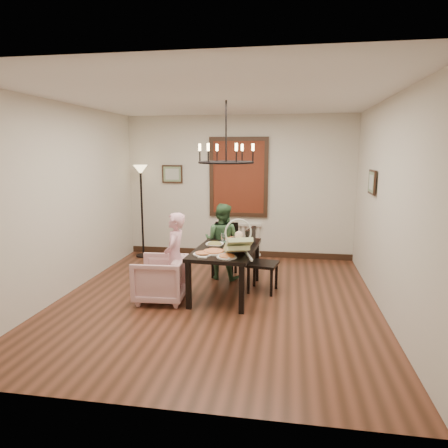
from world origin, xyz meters
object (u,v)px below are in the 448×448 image
(elderly_woman, at_px, (175,265))
(chair_far, at_px, (225,250))
(baby_bouncer, at_px, (238,244))
(seated_man, at_px, (222,248))
(chair_right, at_px, (263,260))
(floor_lamp, at_px, (142,212))
(armchair, at_px, (160,279))
(drinking_glass, at_px, (233,242))
(dining_table, at_px, (226,253))

(elderly_woman, bearing_deg, chair_far, 157.88)
(baby_bouncer, bearing_deg, seated_man, 93.31)
(chair_right, relative_size, floor_lamp, 0.54)
(armchair, xyz_separation_m, baby_bouncer, (1.11, -0.03, 0.56))
(chair_far, height_order, drinking_glass, chair_far)
(dining_table, distance_m, drinking_glass, 0.20)
(armchair, height_order, elderly_woman, elderly_woman)
(seated_man, bearing_deg, baby_bouncer, 121.49)
(chair_right, xyz_separation_m, armchair, (-1.41, -0.62, -0.17))
(chair_right, relative_size, drinking_glass, 7.32)
(dining_table, xyz_separation_m, armchair, (-0.88, -0.43, -0.30))
(chair_far, height_order, seated_man, seated_man)
(armchair, bearing_deg, drinking_glass, 114.60)
(elderly_woman, xyz_separation_m, floor_lamp, (-1.33, 2.25, 0.37))
(chair_right, bearing_deg, armchair, 123.47)
(chair_right, distance_m, floor_lamp, 3.06)
(chair_right, xyz_separation_m, floor_lamp, (-2.53, 1.67, 0.41))
(chair_far, distance_m, elderly_woman, 1.37)
(dining_table, xyz_separation_m, drinking_glass, (0.10, 0.09, 0.15))
(floor_lamp, bearing_deg, chair_far, -28.10)
(armchair, xyz_separation_m, seated_man, (0.69, 1.15, 0.21))
(dining_table, bearing_deg, chair_far, 103.94)
(drinking_glass, bearing_deg, chair_far, 108.24)
(elderly_woman, height_order, drinking_glass, elderly_woman)
(armchair, height_order, seated_man, seated_man)
(seated_man, bearing_deg, dining_table, 116.23)
(baby_bouncer, distance_m, floor_lamp, 3.21)
(dining_table, bearing_deg, chair_right, 22.56)
(chair_far, bearing_deg, baby_bouncer, -69.83)
(baby_bouncer, relative_size, drinking_glass, 4.03)
(dining_table, distance_m, seated_man, 0.75)
(armchair, bearing_deg, chair_right, 110.14)
(seated_man, relative_size, drinking_glass, 7.88)
(drinking_glass, distance_m, floor_lamp, 2.74)
(dining_table, relative_size, elderly_woman, 1.47)
(chair_far, bearing_deg, elderly_woman, -107.77)
(armchair, bearing_deg, floor_lamp, -157.36)
(armchair, distance_m, seated_man, 1.36)
(dining_table, height_order, seated_man, seated_man)
(dining_table, distance_m, chair_right, 0.58)
(dining_table, relative_size, chair_right, 1.59)
(elderly_woman, relative_size, drinking_glass, 7.91)
(drinking_glass, height_order, floor_lamp, floor_lamp)
(seated_man, distance_m, baby_bouncer, 1.30)
(drinking_glass, bearing_deg, chair_right, 12.56)
(chair_right, height_order, floor_lamp, floor_lamp)
(chair_right, distance_m, elderly_woman, 1.33)
(armchair, bearing_deg, baby_bouncer, 85.10)
(armchair, height_order, floor_lamp, floor_lamp)
(chair_far, distance_m, baby_bouncer, 1.46)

